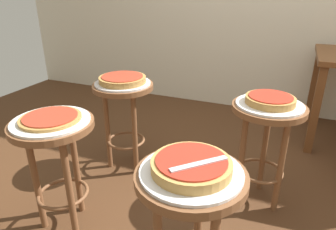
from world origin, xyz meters
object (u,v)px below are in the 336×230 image
(stool_leftside, at_px, (266,131))
(pizza_server_knife, at_px, (199,164))
(stool_foreground, at_px, (191,209))
(serving_plate_foreground, at_px, (192,172))
(stool_rear, at_px, (124,106))
(serving_plate_rear, at_px, (123,83))
(serving_plate_leftside, at_px, (270,104))
(stool_middle, at_px, (56,150))
(pizza_leftside, at_px, (270,100))
(pizza_middle, at_px, (51,118))
(pizza_rear, at_px, (122,79))
(pizza_foreground, at_px, (193,166))
(serving_plate_middle, at_px, (51,121))

(stool_leftside, height_order, pizza_server_knife, pizza_server_knife)
(stool_foreground, distance_m, pizza_server_knife, 0.22)
(stool_foreground, relative_size, pizza_server_knife, 2.96)
(stool_foreground, distance_m, serving_plate_foreground, 0.17)
(stool_rear, distance_m, serving_plate_rear, 0.17)
(stool_foreground, xyz_separation_m, serving_plate_leftside, (0.19, 0.81, 0.17))
(stool_middle, distance_m, pizza_server_knife, 0.87)
(stool_foreground, relative_size, serving_plate_rear, 1.70)
(serving_plate_leftside, xyz_separation_m, serving_plate_rear, (-0.97, 0.03, 0.00))
(stool_leftside, distance_m, pizza_leftside, 0.19)
(pizza_middle, height_order, serving_plate_leftside, pizza_middle)
(pizza_leftside, xyz_separation_m, pizza_server_knife, (-0.16, -0.83, 0.03))
(stool_foreground, bearing_deg, pizza_leftside, 76.76)
(stool_foreground, relative_size, serving_plate_foreground, 1.72)
(pizza_rear, bearing_deg, serving_plate_foreground, -46.92)
(serving_plate_foreground, height_order, pizza_server_knife, pizza_server_knife)
(serving_plate_leftside, xyz_separation_m, pizza_server_knife, (-0.16, -0.83, 0.06))
(pizza_middle, bearing_deg, serving_plate_foreground, -11.08)
(serving_plate_foreground, bearing_deg, stool_leftside, 76.76)
(stool_rear, bearing_deg, serving_plate_rear, 90.00)
(pizza_foreground, relative_size, pizza_rear, 0.92)
(stool_leftside, distance_m, serving_plate_rear, 0.99)
(stool_foreground, height_order, pizza_foreground, pizza_foreground)
(stool_foreground, relative_size, pizza_middle, 2.17)
(pizza_leftside, xyz_separation_m, serving_plate_rear, (-0.97, 0.03, -0.03))
(serving_plate_middle, xyz_separation_m, stool_leftside, (0.98, 0.65, -0.17))
(stool_leftside, distance_m, pizza_rear, 0.99)
(serving_plate_foreground, distance_m, pizza_middle, 0.81)
(pizza_middle, xyz_separation_m, pizza_server_knife, (0.82, -0.17, 0.04))
(serving_plate_foreground, xyz_separation_m, stool_rear, (-0.78, 0.84, -0.17))
(stool_rear, bearing_deg, serving_plate_middle, -90.77)
(serving_plate_leftside, bearing_deg, pizza_middle, -146.36)
(stool_foreground, distance_m, pizza_foreground, 0.19)
(pizza_foreground, xyz_separation_m, serving_plate_rear, (-0.78, 0.84, -0.03))
(serving_plate_leftside, bearing_deg, pizza_server_knife, -100.95)
(stool_rear, height_order, pizza_rear, pizza_rear)
(serving_plate_middle, xyz_separation_m, pizza_middle, (-0.00, 0.00, 0.02))
(stool_foreground, xyz_separation_m, stool_rear, (-0.78, 0.84, 0.00))
(stool_foreground, height_order, pizza_middle, pizza_middle)
(serving_plate_middle, relative_size, pizza_middle, 1.28)
(pizza_foreground, distance_m, pizza_server_knife, 0.04)
(stool_foreground, height_order, serving_plate_foreground, serving_plate_foreground)
(pizza_leftside, bearing_deg, serving_plate_foreground, -103.24)
(pizza_middle, bearing_deg, serving_plate_middle, 0.00)
(stool_leftside, relative_size, pizza_rear, 2.04)
(stool_middle, relative_size, serving_plate_leftside, 1.73)
(stool_middle, height_order, serving_plate_leftside, serving_plate_leftside)
(stool_leftside, xyz_separation_m, pizza_leftside, (-0.00, 0.00, 0.19))
(stool_middle, bearing_deg, pizza_leftside, 33.64)
(serving_plate_foreground, xyz_separation_m, stool_leftside, (0.19, 0.81, -0.17))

